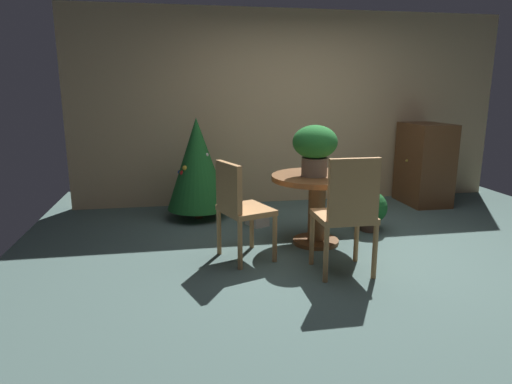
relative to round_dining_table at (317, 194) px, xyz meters
name	(u,v)px	position (x,y,z in m)	size (l,w,h in m)	color
ground_plane	(347,253)	(0.21, -0.35, -0.52)	(6.60, 6.60, 0.00)	#4C6660
back_wall_panel	(292,109)	(0.21, 1.85, 0.78)	(6.00, 0.10, 2.60)	tan
round_dining_table	(317,194)	(0.00, 0.00, 0.00)	(0.93, 0.93, 0.72)	brown
flower_vase	(315,146)	(-0.05, -0.03, 0.50)	(0.44, 0.44, 0.51)	#665B51
wooden_chair_near	(348,210)	(0.00, -0.82, 0.06)	(0.47, 0.44, 1.03)	#B27F4C
wooden_chair_left_near	(239,205)	(-0.84, -0.31, 0.01)	(0.54, 0.58, 0.93)	#B27F4C
holiday_tree	(197,164)	(-1.15, 1.16, 0.16)	(0.76, 0.76, 1.24)	brown
gift_box_cream	(257,216)	(-0.49, 0.72, -0.41)	(0.27, 0.29, 0.22)	silver
wooden_cabinet	(424,164)	(1.97, 1.34, 0.03)	(0.54, 0.75, 1.11)	brown
potted_plant	(371,209)	(0.73, 0.31, -0.28)	(0.37, 0.37, 0.45)	#4C382D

